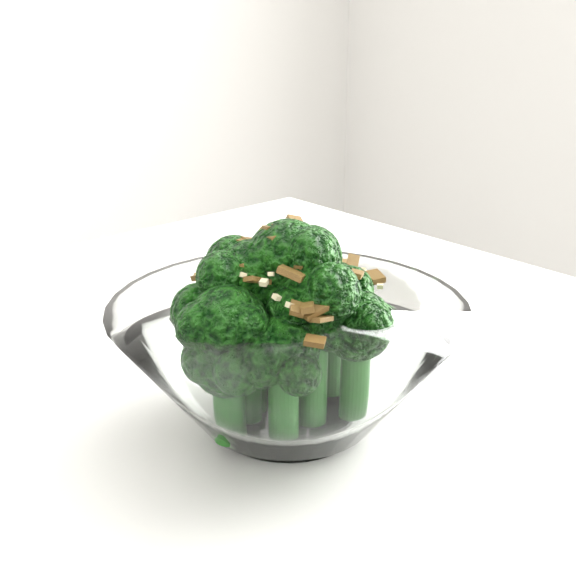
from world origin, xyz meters
TOP-DOWN VIEW (x-y plane):
  - broccoli_dish at (0.33, 0.11)m, footprint 0.21×0.21m

SIDE VIEW (x-z plane):
  - broccoli_dish at x=0.33m, z-range 0.74..0.87m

